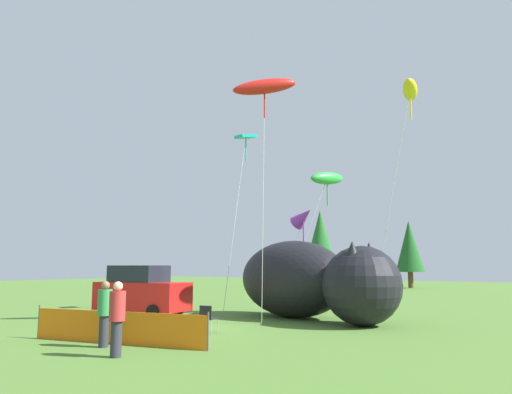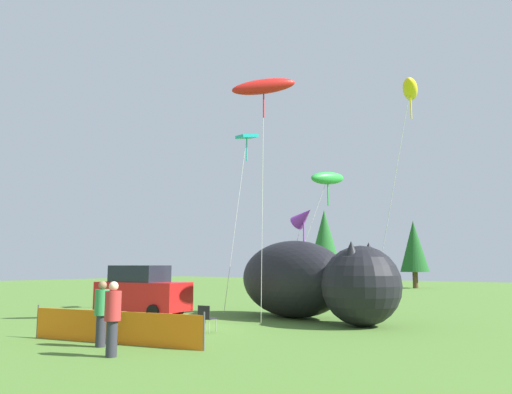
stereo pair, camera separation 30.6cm
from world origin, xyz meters
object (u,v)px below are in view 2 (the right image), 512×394
object	(u,v)px
kite_purple_delta	(303,217)
kite_yellow_hero	(410,90)
kite_teal_diamond	(246,140)
inflatable_cat	(309,282)
spectator_in_grey_shirt	(102,311)
kite_green_fish	(328,179)
spectator_in_green_shirt	(113,315)
kite_red_lizard	(264,87)
folding_chair	(206,316)
parked_car	(142,291)

from	to	relation	value
kite_purple_delta	kite_yellow_hero	distance (m)	7.11
kite_yellow_hero	kite_teal_diamond	xyz separation A→B (m)	(-8.61, -0.27, -0.88)
kite_yellow_hero	inflatable_cat	bearing A→B (deg)	-160.67
kite_teal_diamond	spectator_in_grey_shirt	bearing A→B (deg)	-72.83
kite_green_fish	kite_teal_diamond	world-z (taller)	kite_teal_diamond
inflatable_cat	kite_green_fish	distance (m)	5.15
kite_purple_delta	kite_green_fish	xyz separation A→B (m)	(0.54, 1.32, 1.89)
spectator_in_green_shirt	kite_red_lizard	xyz separation A→B (m)	(-0.76, 7.55, 8.43)
inflatable_cat	kite_yellow_hero	world-z (taller)	kite_yellow_hero
kite_teal_diamond	folding_chair	bearing A→B (deg)	-61.84
kite_yellow_hero	spectator_in_grey_shirt	bearing A→B (deg)	-115.11
kite_green_fish	kite_red_lizard	bearing A→B (deg)	-92.22
folding_chair	kite_yellow_hero	distance (m)	12.55
kite_red_lizard	spectator_in_green_shirt	bearing A→B (deg)	-84.26
spectator_in_grey_shirt	kite_teal_diamond	xyz separation A→B (m)	(-3.37, 10.91, 7.73)
folding_chair	kite_teal_diamond	world-z (taller)	kite_teal_diamond
kite_yellow_hero	kite_teal_diamond	size ratio (longest dim) A/B	1.11
spectator_in_green_shirt	spectator_in_grey_shirt	xyz separation A→B (m)	(-1.54, 0.78, -0.02)
spectator_in_grey_shirt	kite_teal_diamond	world-z (taller)	kite_teal_diamond
kite_green_fish	parked_car	bearing A→B (deg)	-142.97
spectator_in_grey_shirt	inflatable_cat	bearing A→B (deg)	84.06
spectator_in_green_shirt	kite_teal_diamond	xyz separation A→B (m)	(-4.91, 11.69, 7.71)
kite_yellow_hero	parked_car	bearing A→B (deg)	-156.89
kite_yellow_hero	kite_green_fish	xyz separation A→B (m)	(-4.27, 0.43, -3.27)
kite_green_fish	kite_purple_delta	bearing A→B (deg)	-112.31
inflatable_cat	kite_red_lizard	distance (m)	8.42
parked_car	inflatable_cat	xyz separation A→B (m)	(6.91, 3.27, 0.45)
inflatable_cat	spectator_in_grey_shirt	xyz separation A→B (m)	(-1.01, -9.69, -0.55)
inflatable_cat	spectator_in_green_shirt	size ratio (longest dim) A/B	4.65
folding_chair	inflatable_cat	world-z (taller)	inflatable_cat
parked_car	kite_teal_diamond	world-z (taller)	kite_teal_diamond
inflatable_cat	kite_yellow_hero	xyz separation A→B (m)	(4.23, 1.48, 8.06)
parked_car	folding_chair	xyz separation A→B (m)	(6.22, -2.39, -0.56)
spectator_in_green_shirt	kite_red_lizard	bearing A→B (deg)	95.74
spectator_in_grey_shirt	kite_yellow_hero	world-z (taller)	kite_yellow_hero
parked_car	kite_green_fish	world-z (taller)	kite_green_fish
spectator_in_grey_shirt	kite_purple_delta	xyz separation A→B (m)	(0.43, 10.28, 3.45)
kite_purple_delta	kite_yellow_hero	world-z (taller)	kite_yellow_hero
parked_car	kite_yellow_hero	bearing A→B (deg)	13.33
spectator_in_grey_shirt	kite_green_fish	world-z (taller)	kite_green_fish
kite_green_fish	kite_teal_diamond	bearing A→B (deg)	-170.86
inflatable_cat	spectator_in_green_shirt	world-z (taller)	inflatable_cat
spectator_in_green_shirt	kite_purple_delta	bearing A→B (deg)	95.75
kite_purple_delta	parked_car	bearing A→B (deg)	-148.61
parked_car	kite_green_fish	bearing A→B (deg)	27.25
spectator_in_green_shirt	kite_teal_diamond	size ratio (longest dim) A/B	0.21
kite_teal_diamond	kite_yellow_hero	bearing A→B (deg)	1.78
folding_chair	spectator_in_grey_shirt	bearing A→B (deg)	165.79
spectator_in_grey_shirt	kite_yellow_hero	distance (m)	15.05
spectator_in_grey_shirt	kite_purple_delta	size ratio (longest dim) A/B	0.36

